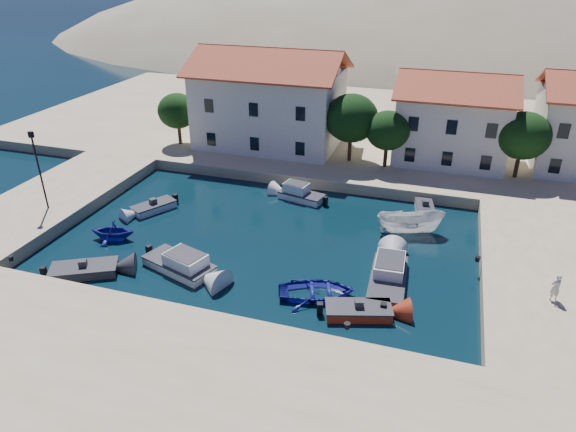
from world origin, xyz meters
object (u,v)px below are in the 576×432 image
object	(u,v)px
cabin_cruiser_east	(388,278)
pedestrian	(556,287)
boat_east	(409,233)
building_left	(269,97)
building_mid	(453,116)
cabin_cruiser_south	(179,263)
rowboat_south	(317,296)
lamppost	(38,163)

from	to	relation	value
cabin_cruiser_east	pedestrian	xyz separation A→B (m)	(9.43, -0.12, 1.39)
boat_east	pedestrian	world-z (taller)	pedestrian
cabin_cruiser_east	pedestrian	size ratio (longest dim) A/B	3.22
building_left	building_mid	xyz separation A→B (m)	(18.00, 1.00, -0.71)
building_mid	cabin_cruiser_east	bearing A→B (deg)	-96.85
building_left	pedestrian	bearing A→B (deg)	-40.36
building_mid	pedestrian	distance (m)	23.34
cabin_cruiser_south	rowboat_south	distance (m)	9.57
boat_east	pedestrian	xyz separation A→B (m)	(8.81, -7.49, 1.86)
rowboat_south	building_left	bearing A→B (deg)	6.47
building_left	cabin_cruiser_east	xyz separation A→B (m)	(15.36, -20.95, -5.46)
building_left	rowboat_south	distance (m)	26.79
building_left	lamppost	xyz separation A→B (m)	(-11.50, -20.00, -1.18)
cabin_cruiser_south	cabin_cruiser_east	world-z (taller)	same
cabin_cruiser_south	cabin_cruiser_east	size ratio (longest dim) A/B	0.98
cabin_cruiser_south	boat_east	xyz separation A→B (m)	(14.15, 9.84, -0.48)
rowboat_south	pedestrian	xyz separation A→B (m)	(13.41, 2.45, 1.86)
cabin_cruiser_east	boat_east	distance (m)	7.41
building_left	boat_east	world-z (taller)	building_left
building_mid	rowboat_south	world-z (taller)	building_mid
building_left	cabin_cruiser_east	distance (m)	26.55
building_left	pedestrian	world-z (taller)	building_left
building_left	cabin_cruiser_south	distance (m)	24.11
cabin_cruiser_south	cabin_cruiser_east	bearing A→B (deg)	28.37
building_mid	cabin_cruiser_south	bearing A→B (deg)	-123.52
lamppost	rowboat_south	world-z (taller)	lamppost
lamppost	boat_east	size ratio (longest dim) A/B	1.23
boat_east	cabin_cruiser_east	bearing A→B (deg)	158.81
rowboat_south	cabin_cruiser_east	size ratio (longest dim) A/B	0.85
building_left	pedestrian	xyz separation A→B (m)	(24.79, -21.07, -4.07)
building_mid	boat_east	xyz separation A→B (m)	(-2.02, -14.58, -5.22)
building_mid	lamppost	xyz separation A→B (m)	(-29.50, -21.00, -0.47)
cabin_cruiser_south	pedestrian	distance (m)	23.13
cabin_cruiser_east	boat_east	size ratio (longest dim) A/B	1.10
lamppost	rowboat_south	bearing A→B (deg)	-8.73
building_mid	pedestrian	size ratio (longest dim) A/B	6.08
building_mid	lamppost	size ratio (longest dim) A/B	1.69
cabin_cruiser_south	pedestrian	size ratio (longest dim) A/B	3.17
building_mid	rowboat_south	distance (m)	25.92
building_mid	building_left	bearing A→B (deg)	-176.82
cabin_cruiser_east	building_left	bearing A→B (deg)	33.32
cabin_cruiser_east	building_mid	bearing A→B (deg)	-9.78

